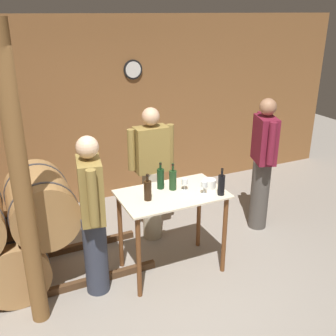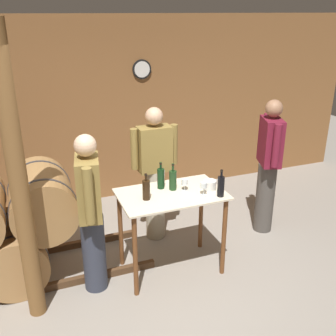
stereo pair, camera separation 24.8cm
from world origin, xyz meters
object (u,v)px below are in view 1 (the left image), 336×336
object	(u,v)px
wine_bottle_center	(173,180)
wine_glass_near_left	(161,174)
wine_glass_near_center	(185,182)
person_visitor_with_scarf	(152,172)
wine_bottle_far_left	(148,190)
person_visitor_bearded	(263,162)
wooden_post	(22,190)
wine_glass_near_right	(204,185)
wine_bottle_left	(161,178)
ice_bucket	(209,184)
wine_bottle_right	(221,184)
person_host	(93,214)

from	to	relation	value
wine_bottle_center	wine_glass_near_left	world-z (taller)	wine_bottle_center
wine_glass_near_center	person_visitor_with_scarf	xyz separation A→B (m)	(-0.09, 0.71, -0.14)
wine_bottle_far_left	person_visitor_bearded	bearing A→B (deg)	12.90
wooden_post	wine_glass_near_center	world-z (taller)	wooden_post
wine_glass_near_right	person_visitor_with_scarf	bearing A→B (deg)	104.45
wine_glass_near_right	wine_glass_near_center	bearing A→B (deg)	128.09
wine_glass_near_left	wooden_post	bearing A→B (deg)	-162.98
wine_bottle_far_left	wooden_post	bearing A→B (deg)	-173.45
wine_bottle_left	person_visitor_with_scarf	xyz separation A→B (m)	(0.13, 0.56, -0.16)
wine_bottle_center	ice_bucket	distance (m)	0.40
wine_bottle_center	wine_glass_near_center	bearing A→B (deg)	-30.84
wine_bottle_right	ice_bucket	distance (m)	0.20
wine_glass_near_left	person_visitor_with_scarf	size ratio (longest dim) A/B	0.09
wine_bottle_left	wine_bottle_center	world-z (taller)	same
wine_bottle_center	person_visitor_bearded	bearing A→B (deg)	11.21
wooden_post	person_visitor_bearded	world-z (taller)	wooden_post
wine_bottle_center	wine_bottle_far_left	bearing A→B (deg)	-160.33
wine_bottle_left	wine_bottle_right	distance (m)	0.65
person_visitor_with_scarf	wooden_post	bearing A→B (deg)	-149.75
wine_bottle_center	ice_bucket	xyz separation A→B (m)	(0.37, -0.14, -0.06)
wine_bottle_far_left	person_visitor_with_scarf	world-z (taller)	person_visitor_with_scarf
wine_bottle_left	wine_glass_near_center	size ratio (longest dim) A/B	2.27
wine_bottle_far_left	wine_glass_near_left	world-z (taller)	wine_bottle_far_left
wine_bottle_far_left	wine_glass_near_right	world-z (taller)	wine_bottle_far_left
wine_glass_near_left	ice_bucket	world-z (taller)	wine_glass_near_left
wine_bottle_left	wooden_post	bearing A→B (deg)	-166.59
person_visitor_with_scarf	wine_bottle_left	bearing A→B (deg)	-102.87
person_visitor_bearded	wine_bottle_center	bearing A→B (deg)	-168.79
wine_bottle_center	wine_glass_near_left	bearing A→B (deg)	105.13
wine_bottle_far_left	person_visitor_bearded	distance (m)	1.80
wine_bottle_far_left	wine_glass_near_center	xyz separation A→B (m)	(0.45, 0.06, -0.02)
wine_bottle_far_left	wine_glass_near_center	distance (m)	0.45
wine_bottle_left	wine_glass_near_right	xyz separation A→B (m)	(0.36, -0.32, -0.01)
wooden_post	wine_bottle_far_left	size ratio (longest dim) A/B	9.51
wine_glass_near_left	wine_glass_near_center	size ratio (longest dim) A/B	1.20
wine_glass_near_right	wine_bottle_right	bearing A→B (deg)	-30.43
wine_bottle_left	wine_glass_near_right	bearing A→B (deg)	-42.03
wine_bottle_far_left	person_visitor_with_scarf	size ratio (longest dim) A/B	0.17
wine_glass_near_center	person_visitor_bearded	size ratio (longest dim) A/B	0.07
wine_bottle_far_left	person_host	world-z (taller)	person_host
ice_bucket	person_visitor_bearded	size ratio (longest dim) A/B	0.08
person_host	person_visitor_bearded	distance (m)	2.35
wine_glass_near_left	person_host	size ratio (longest dim) A/B	0.09
wine_glass_near_left	person_visitor_with_scarf	distance (m)	0.48
wine_bottle_left	person_visitor_bearded	bearing A→B (deg)	7.51
wine_bottle_right	person_visitor_with_scarf	world-z (taller)	person_visitor_with_scarf
wooden_post	wine_bottle_right	bearing A→B (deg)	-2.19
wooden_post	wine_glass_near_left	world-z (taller)	wooden_post
wine_bottle_far_left	wine_bottle_left	world-z (taller)	wine_bottle_left
wine_bottle_far_left	person_visitor_with_scarf	distance (m)	0.86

